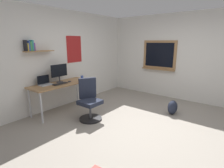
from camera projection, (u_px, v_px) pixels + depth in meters
The scene contains 11 objects.
ground_plane at pixel (141, 127), 3.74m from camera, with size 5.20×5.20×0.00m, color gray.
wall_back at pixel (65, 59), 4.90m from camera, with size 5.00×0.30×2.60m.
wall_right at pixel (182, 57), 5.32m from camera, with size 0.22×5.00×2.60m.
desk at pixel (61, 86), 4.46m from camera, with size 1.57×0.62×0.74m.
office_chair at pixel (89, 102), 4.06m from camera, with size 0.55×0.56×0.95m.
laptop at pixel (45, 83), 4.25m from camera, with size 0.31×0.21×0.23m.
monitor_primary at pixel (59, 72), 4.47m from camera, with size 0.46×0.17×0.46m.
keyboard at pixel (60, 84), 4.33m from camera, with size 0.37×0.13×0.02m, color black.
computer_mouse at pixel (69, 81), 4.55m from camera, with size 0.10×0.06×0.03m, color #262628.
coffee_mug at pixel (82, 77), 4.94m from camera, with size 0.08×0.08×0.09m, color #334CA5.
backpack at pixel (173, 107), 4.37m from camera, with size 0.32×0.22×0.35m, color #1E2333.
Camera 1 is at (-3.07, -1.62, 1.77)m, focal length 28.21 mm.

